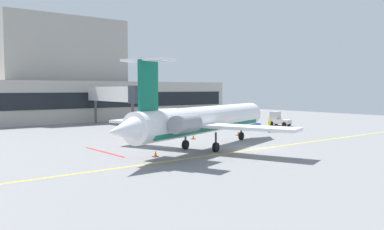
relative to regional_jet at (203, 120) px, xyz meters
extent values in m
cube|color=slate|center=(4.82, -2.45, -3.01)|extent=(120.00, 120.00, 0.10)
cube|color=yellow|center=(4.82, -3.11, -2.96)|extent=(108.00, 0.24, 0.01)
cube|color=red|center=(-8.42, 4.76, -2.96)|extent=(0.30, 8.00, 0.01)
cube|color=#ADA89E|center=(8.40, 42.81, 0.74)|extent=(58.31, 10.52, 7.40)
cube|color=#9F9A91|center=(3.95, 45.44, 10.48)|extent=(23.31, 7.36, 12.08)
cube|color=black|center=(8.40, 37.50, 0.99)|extent=(55.98, 0.12, 2.80)
cube|color=silver|center=(5.72, 30.03, 2.21)|extent=(1.40, 15.03, 2.40)
cube|color=#2D333D|center=(5.72, 21.62, 2.21)|extent=(2.40, 2.00, 2.64)
cylinder|color=#4C4C51|center=(5.72, 36.05, -0.97)|extent=(0.44, 0.44, 3.97)
cylinder|color=#4C4C51|center=(5.72, 23.32, -0.97)|extent=(0.44, 0.44, 3.97)
cylinder|color=white|center=(0.51, 0.19, 0.02)|extent=(22.13, 10.26, 2.64)
cube|color=#0C664C|center=(0.51, 0.19, -0.70)|extent=(19.91, 9.24, 0.48)
cone|color=white|center=(11.98, 4.39, 0.02)|extent=(3.62, 3.43, 2.59)
cone|color=white|center=(-11.22, -4.11, 0.02)|extent=(4.00, 3.29, 2.25)
cube|color=white|center=(-3.22, 4.83, -0.37)|extent=(5.51, 9.05, 0.28)
cube|color=white|center=(0.67, -5.77, -0.37)|extent=(5.51, 9.05, 0.28)
cylinder|color=gray|center=(-7.00, -0.34, 0.22)|extent=(3.48, 2.46, 1.45)
cylinder|color=gray|center=(-5.56, -4.26, 0.22)|extent=(3.48, 2.46, 1.45)
cube|color=#0C664C|center=(-8.40, -3.08, 3.36)|extent=(2.32, 1.04, 4.03)
cube|color=white|center=(-8.40, -3.08, 5.38)|extent=(3.19, 4.61, 0.20)
cylinder|color=#3F3F44|center=(8.57, 3.14, -1.68)|extent=(0.20, 0.20, 1.21)
cylinder|color=black|center=(8.57, 3.14, -2.51)|extent=(0.97, 0.64, 0.90)
cylinder|color=#3F3F44|center=(-1.15, 1.41, -1.68)|extent=(0.20, 0.20, 1.21)
cylinder|color=black|center=(-1.15, 1.41, -2.51)|extent=(0.97, 0.64, 0.90)
cylinder|color=#3F3F44|center=(0.04, -1.82, -1.68)|extent=(0.20, 0.20, 1.21)
cylinder|color=black|center=(0.04, -1.82, -2.51)|extent=(0.97, 0.64, 0.90)
cube|color=silver|center=(2.48, 11.33, -2.34)|extent=(3.88, 2.14, 0.53)
cube|color=#B8B1A9|center=(3.49, 11.15, -1.39)|extent=(1.69, 1.60, 1.37)
cylinder|color=black|center=(3.88, 11.85, -2.61)|extent=(0.74, 0.40, 0.70)
cylinder|color=black|center=(3.61, 10.36, -2.61)|extent=(0.74, 0.40, 0.70)
cylinder|color=black|center=(1.35, 12.31, -2.61)|extent=(0.74, 0.40, 0.70)
cylinder|color=black|center=(1.08, 10.82, -2.61)|extent=(0.74, 0.40, 0.70)
cube|color=#1E4CB2|center=(20.02, 12.21, -2.36)|extent=(2.56, 3.57, 0.50)
cube|color=#1A4197|center=(20.34, 13.06, -1.47)|extent=(1.73, 1.69, 1.28)
cylinder|color=black|center=(19.71, 13.54, -2.61)|extent=(0.51, 0.75, 0.70)
cylinder|color=black|center=(21.12, 13.01, -2.61)|extent=(0.51, 0.75, 0.70)
cylinder|color=black|center=(18.91, 11.42, -2.61)|extent=(0.51, 0.75, 0.70)
cylinder|color=black|center=(20.32, 10.89, -2.61)|extent=(0.51, 0.75, 0.70)
cube|color=silver|center=(26.77, 12.15, -2.27)|extent=(2.04, 3.58, 0.68)
cube|color=#B8B1A9|center=(26.62, 13.09, -1.30)|extent=(1.57, 1.55, 1.25)
cylinder|color=black|center=(25.84, 13.20, -2.61)|extent=(0.39, 0.74, 0.70)
cylinder|color=black|center=(27.34, 13.44, -2.61)|extent=(0.39, 0.74, 0.70)
cylinder|color=black|center=(26.21, 10.86, -2.61)|extent=(0.39, 0.74, 0.70)
cylinder|color=black|center=(27.71, 11.10, -2.61)|extent=(0.39, 0.74, 0.70)
cylinder|color=white|center=(14.18, 26.77, -1.47)|extent=(4.71, 2.81, 2.28)
sphere|color=white|center=(16.39, 26.49, -1.47)|extent=(2.23, 2.23, 2.23)
sphere|color=white|center=(11.97, 27.05, -1.47)|extent=(2.23, 2.23, 2.23)
cube|color=#59595B|center=(12.85, 26.77, -2.78)|extent=(0.60, 2.05, 0.35)
cube|color=#59595B|center=(15.52, 26.77, -2.78)|extent=(0.60, 2.05, 0.35)
cylinder|color=#191E33|center=(17.34, 6.35, -2.50)|extent=(0.18, 0.18, 0.92)
cylinder|color=#191E33|center=(17.39, 6.54, -2.50)|extent=(0.18, 0.18, 0.92)
cylinder|color=yellow|center=(17.37, 6.44, -1.75)|extent=(0.34, 0.34, 0.59)
sphere|color=tan|center=(17.37, 6.44, -1.33)|extent=(0.24, 0.24, 0.24)
cylinder|color=yellow|center=(17.31, 6.23, -1.37)|extent=(0.19, 0.40, 0.50)
cylinder|color=#F2590C|center=(17.31, 6.23, -1.15)|extent=(0.06, 0.06, 0.28)
cylinder|color=yellow|center=(17.43, 6.66, -1.37)|extent=(0.19, 0.40, 0.50)
cylinder|color=#F2590C|center=(17.43, 6.66, -1.15)|extent=(0.06, 0.06, 0.28)
cone|color=orange|center=(4.58, 7.25, -2.68)|extent=(0.36, 0.36, 0.55)
cube|color=black|center=(4.58, 7.25, -2.94)|extent=(0.47, 0.47, 0.04)
cone|color=orange|center=(11.51, 6.58, -2.68)|extent=(0.36, 0.36, 0.55)
cube|color=black|center=(11.51, 6.58, -2.94)|extent=(0.47, 0.47, 0.04)
cone|color=orange|center=(-6.08, -0.58, -2.68)|extent=(0.36, 0.36, 0.55)
cube|color=black|center=(-6.08, -0.58, -2.94)|extent=(0.47, 0.47, 0.04)
camera|label=1|loc=(-26.30, -30.96, 3.14)|focal=38.52mm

